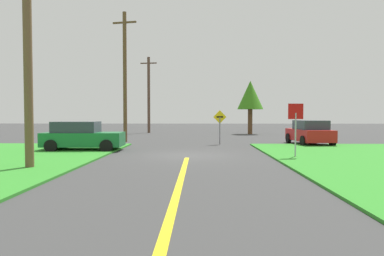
{
  "coord_description": "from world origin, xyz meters",
  "views": [
    {
      "loc": [
        0.57,
        -17.17,
        2.01
      ],
      "look_at": [
        0.16,
        2.95,
        1.23
      ],
      "focal_mm": 32.82,
      "sensor_mm": 36.0,
      "label": 1
    }
  ],
  "objects_px": {
    "utility_pole_mid": "(125,75)",
    "direction_sign": "(220,123)",
    "oak_tree_left": "(250,96)",
    "stop_sign": "(296,120)",
    "utility_pole_near": "(28,67)",
    "utility_pole_far": "(149,94)",
    "car_on_crossroad": "(310,133)",
    "parked_car_near_building": "(82,136)"
  },
  "relations": [
    {
      "from": "utility_pole_mid",
      "to": "direction_sign",
      "type": "height_order",
      "value": "utility_pole_mid"
    },
    {
      "from": "oak_tree_left",
      "to": "stop_sign",
      "type": "bearing_deg",
      "value": -92.32
    },
    {
      "from": "utility_pole_near",
      "to": "oak_tree_left",
      "type": "height_order",
      "value": "utility_pole_near"
    },
    {
      "from": "utility_pole_mid",
      "to": "utility_pole_far",
      "type": "height_order",
      "value": "utility_pole_mid"
    },
    {
      "from": "direction_sign",
      "to": "oak_tree_left",
      "type": "relative_size",
      "value": 0.42
    },
    {
      "from": "car_on_crossroad",
      "to": "utility_pole_far",
      "type": "height_order",
      "value": "utility_pole_far"
    },
    {
      "from": "utility_pole_mid",
      "to": "parked_car_near_building",
      "type": "bearing_deg",
      "value": -99.84
    },
    {
      "from": "car_on_crossroad",
      "to": "parked_car_near_building",
      "type": "xyz_separation_m",
      "value": [
        -13.88,
        -4.3,
        0.0
      ]
    },
    {
      "from": "car_on_crossroad",
      "to": "utility_pole_mid",
      "type": "relative_size",
      "value": 0.44
    },
    {
      "from": "utility_pole_near",
      "to": "parked_car_near_building",
      "type": "bearing_deg",
      "value": 92.23
    },
    {
      "from": "stop_sign",
      "to": "utility_pole_near",
      "type": "bearing_deg",
      "value": 10.8
    },
    {
      "from": "utility_pole_far",
      "to": "oak_tree_left",
      "type": "distance_m",
      "value": 10.98
    },
    {
      "from": "car_on_crossroad",
      "to": "direction_sign",
      "type": "xyz_separation_m",
      "value": [
        -5.99,
        0.02,
        0.62
      ]
    },
    {
      "from": "direction_sign",
      "to": "car_on_crossroad",
      "type": "bearing_deg",
      "value": -0.2
    },
    {
      "from": "utility_pole_far",
      "to": "utility_pole_mid",
      "type": "bearing_deg",
      "value": -89.53
    },
    {
      "from": "utility_pole_mid",
      "to": "direction_sign",
      "type": "relative_size",
      "value": 4.1
    },
    {
      "from": "utility_pole_mid",
      "to": "direction_sign",
      "type": "xyz_separation_m",
      "value": [
        6.79,
        -1.97,
        -3.42
      ]
    },
    {
      "from": "utility_pole_near",
      "to": "direction_sign",
      "type": "relative_size",
      "value": 3.17
    },
    {
      "from": "utility_pole_far",
      "to": "direction_sign",
      "type": "relative_size",
      "value": 3.59
    },
    {
      "from": "stop_sign",
      "to": "oak_tree_left",
      "type": "xyz_separation_m",
      "value": [
        0.8,
        19.88,
        2.18
      ]
    },
    {
      "from": "parked_car_near_building",
      "to": "oak_tree_left",
      "type": "relative_size",
      "value": 0.8
    },
    {
      "from": "parked_car_near_building",
      "to": "stop_sign",
      "type": "bearing_deg",
      "value": -17.13
    },
    {
      "from": "utility_pole_far",
      "to": "oak_tree_left",
      "type": "xyz_separation_m",
      "value": [
        10.74,
        -2.25,
        -0.31
      ]
    },
    {
      "from": "direction_sign",
      "to": "oak_tree_left",
      "type": "bearing_deg",
      "value": 72.91
    },
    {
      "from": "utility_pole_mid",
      "to": "car_on_crossroad",
      "type": "bearing_deg",
      "value": -8.85
    },
    {
      "from": "oak_tree_left",
      "to": "parked_car_near_building",
      "type": "bearing_deg",
      "value": -124.88
    },
    {
      "from": "car_on_crossroad",
      "to": "utility_pole_near",
      "type": "xyz_separation_m",
      "value": [
        -13.62,
        -10.79,
        2.95
      ]
    },
    {
      "from": "utility_pole_mid",
      "to": "utility_pole_far",
      "type": "relative_size",
      "value": 1.14
    },
    {
      "from": "parked_car_near_building",
      "to": "utility_pole_far",
      "type": "xyz_separation_m",
      "value": [
        0.99,
        19.07,
        3.44
      ]
    },
    {
      "from": "direction_sign",
      "to": "oak_tree_left",
      "type": "height_order",
      "value": "oak_tree_left"
    },
    {
      "from": "oak_tree_left",
      "to": "direction_sign",
      "type": "bearing_deg",
      "value": -107.09
    },
    {
      "from": "car_on_crossroad",
      "to": "oak_tree_left",
      "type": "xyz_separation_m",
      "value": [
        -2.15,
        12.52,
        3.13
      ]
    },
    {
      "from": "utility_pole_near",
      "to": "utility_pole_mid",
      "type": "distance_m",
      "value": 12.86
    },
    {
      "from": "utility_pole_far",
      "to": "oak_tree_left",
      "type": "height_order",
      "value": "utility_pole_far"
    },
    {
      "from": "car_on_crossroad",
      "to": "oak_tree_left",
      "type": "relative_size",
      "value": 0.77
    },
    {
      "from": "stop_sign",
      "to": "utility_pole_near",
      "type": "relative_size",
      "value": 0.34
    },
    {
      "from": "parked_car_near_building",
      "to": "utility_pole_far",
      "type": "height_order",
      "value": "utility_pole_far"
    },
    {
      "from": "utility_pole_far",
      "to": "direction_sign",
      "type": "height_order",
      "value": "utility_pole_far"
    },
    {
      "from": "parked_car_near_building",
      "to": "utility_pole_far",
      "type": "bearing_deg",
      "value": 85.56
    },
    {
      "from": "stop_sign",
      "to": "parked_car_near_building",
      "type": "distance_m",
      "value": 11.38
    },
    {
      "from": "parked_car_near_building",
      "to": "utility_pole_near",
      "type": "bearing_deg",
      "value": -89.26
    },
    {
      "from": "car_on_crossroad",
      "to": "parked_car_near_building",
      "type": "relative_size",
      "value": 0.96
    }
  ]
}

